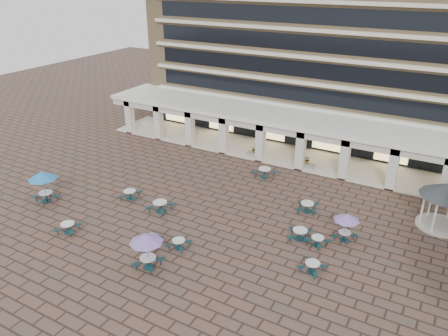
{
  "coord_description": "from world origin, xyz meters",
  "views": [
    {
      "loc": [
        14.73,
        -24.72,
        17.8
      ],
      "look_at": [
        -0.98,
        3.0,
        3.15
      ],
      "focal_mm": 35.0,
      "sensor_mm": 36.0,
      "label": 1
    }
  ],
  "objects_px": {
    "picnic_table_1": "(179,243)",
    "planter_left": "(254,153)",
    "gazebo": "(446,195)",
    "picnic_table_2": "(312,266)",
    "planter_right": "(307,163)",
    "picnic_table_0": "(68,227)"
  },
  "relations": [
    {
      "from": "picnic_table_1",
      "to": "planter_left",
      "type": "relative_size",
      "value": 1.07
    },
    {
      "from": "gazebo",
      "to": "picnic_table_1",
      "type": "bearing_deg",
      "value": -142.09
    },
    {
      "from": "picnic_table_1",
      "to": "picnic_table_2",
      "type": "height_order",
      "value": "picnic_table_2"
    },
    {
      "from": "picnic_table_1",
      "to": "planter_right",
      "type": "xyz_separation_m",
      "value": [
        3.17,
        17.15,
        0.15
      ]
    },
    {
      "from": "picnic_table_0",
      "to": "picnic_table_2",
      "type": "bearing_deg",
      "value": -1.93
    },
    {
      "from": "picnic_table_0",
      "to": "picnic_table_2",
      "type": "xyz_separation_m",
      "value": [
        17.21,
        4.43,
        -0.02
      ]
    },
    {
      "from": "gazebo",
      "to": "planter_left",
      "type": "height_order",
      "value": "gazebo"
    },
    {
      "from": "picnic_table_0",
      "to": "planter_left",
      "type": "bearing_deg",
      "value": 57.29
    },
    {
      "from": "picnic_table_2",
      "to": "planter_right",
      "type": "distance_m",
      "value": 16.14
    },
    {
      "from": "planter_right",
      "to": "gazebo",
      "type": "bearing_deg",
      "value": -22.37
    },
    {
      "from": "gazebo",
      "to": "planter_left",
      "type": "xyz_separation_m",
      "value": [
        -18.05,
        5.07,
        -2.23
      ]
    },
    {
      "from": "picnic_table_1",
      "to": "gazebo",
      "type": "bearing_deg",
      "value": 34.49
    },
    {
      "from": "picnic_table_0",
      "to": "planter_right",
      "type": "distance_m",
      "value": 22.61
    },
    {
      "from": "picnic_table_2",
      "to": "planter_left",
      "type": "xyz_separation_m",
      "value": [
        -11.49,
        15.07,
        0.03
      ]
    },
    {
      "from": "picnic_table_1",
      "to": "planter_right",
      "type": "height_order",
      "value": "planter_right"
    },
    {
      "from": "gazebo",
      "to": "planter_right",
      "type": "xyz_separation_m",
      "value": [
        -12.33,
        5.07,
        -2.13
      ]
    },
    {
      "from": "picnic_table_1",
      "to": "planter_left",
      "type": "xyz_separation_m",
      "value": [
        -2.55,
        17.15,
        0.04
      ]
    },
    {
      "from": "planter_left",
      "to": "picnic_table_0",
      "type": "bearing_deg",
      "value": -106.34
    },
    {
      "from": "picnic_table_2",
      "to": "planter_right",
      "type": "xyz_separation_m",
      "value": [
        -5.77,
        15.07,
        0.13
      ]
    },
    {
      "from": "picnic_table_0",
      "to": "planter_left",
      "type": "distance_m",
      "value": 20.32
    },
    {
      "from": "planter_left",
      "to": "planter_right",
      "type": "height_order",
      "value": "planter_right"
    },
    {
      "from": "picnic_table_0",
      "to": "gazebo",
      "type": "distance_m",
      "value": 27.89
    }
  ]
}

